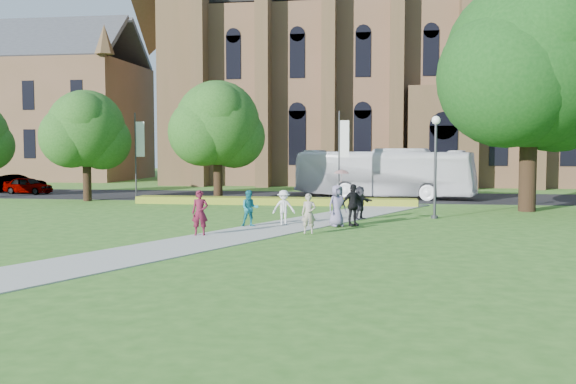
% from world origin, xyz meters
% --- Properties ---
extents(ground, '(160.00, 160.00, 0.00)m').
position_xyz_m(ground, '(0.00, 0.00, 0.00)').
color(ground, '#32651E').
rests_on(ground, ground).
extents(road, '(160.00, 10.00, 0.02)m').
position_xyz_m(road, '(0.00, 20.00, 0.01)').
color(road, black).
rests_on(road, ground).
extents(footpath, '(15.58, 28.54, 0.04)m').
position_xyz_m(footpath, '(0.00, 1.00, 0.02)').
color(footpath, '#B2B2A8').
rests_on(footpath, ground).
extents(flower_hedge, '(18.00, 1.40, 0.45)m').
position_xyz_m(flower_hedge, '(-2.00, 13.20, 0.23)').
color(flower_hedge, gold).
rests_on(flower_hedge, ground).
extents(cathedral, '(52.60, 18.25, 28.00)m').
position_xyz_m(cathedral, '(10.00, 39.73, 12.98)').
color(cathedral, brown).
rests_on(cathedral, ground).
extents(building_west, '(22.00, 14.00, 18.30)m').
position_xyz_m(building_west, '(-34.00, 42.00, 9.21)').
color(building_west, brown).
rests_on(building_west, ground).
extents(streetlamp, '(0.44, 0.44, 5.24)m').
position_xyz_m(streetlamp, '(7.50, 6.50, 3.30)').
color(streetlamp, '#38383D').
rests_on(streetlamp, ground).
extents(large_tree, '(9.60, 9.60, 13.20)m').
position_xyz_m(large_tree, '(13.00, 11.00, 8.37)').
color(large_tree, '#332114').
rests_on(large_tree, ground).
extents(street_tree_0, '(5.20, 5.20, 7.50)m').
position_xyz_m(street_tree_0, '(-15.00, 14.00, 4.87)').
color(street_tree_0, '#332114').
rests_on(street_tree_0, ground).
extents(street_tree_1, '(5.60, 5.60, 8.05)m').
position_xyz_m(street_tree_1, '(-6.00, 14.50, 5.22)').
color(street_tree_1, '#332114').
rests_on(street_tree_1, ground).
extents(banner_pole_0, '(0.70, 0.10, 6.00)m').
position_xyz_m(banner_pole_0, '(2.11, 15.20, 3.39)').
color(banner_pole_0, '#38383D').
rests_on(banner_pole_0, ground).
extents(banner_pole_1, '(0.70, 0.10, 6.00)m').
position_xyz_m(banner_pole_1, '(-11.89, 15.20, 3.39)').
color(banner_pole_1, '#38383D').
rests_on(banner_pole_1, ground).
extents(tour_coach, '(13.07, 6.09, 3.55)m').
position_xyz_m(tour_coach, '(4.95, 19.35, 1.79)').
color(tour_coach, silver).
rests_on(tour_coach, road).
extents(car_0, '(4.06, 2.17, 1.31)m').
position_xyz_m(car_0, '(-22.50, 19.38, 0.68)').
color(car_0, gray).
rests_on(car_0, road).
extents(car_1, '(4.59, 2.79, 1.43)m').
position_xyz_m(car_1, '(-24.24, 20.82, 0.73)').
color(car_1, gray).
rests_on(car_1, road).
extents(pedestrian_0, '(0.75, 0.57, 1.86)m').
position_xyz_m(pedestrian_0, '(-2.57, -1.62, 0.97)').
color(pedestrian_0, '#571427').
rests_on(pedestrian_0, footpath).
extents(pedestrian_1, '(0.94, 0.82, 1.65)m').
position_xyz_m(pedestrian_1, '(-1.15, 1.57, 0.87)').
color(pedestrian_1, '#186E7C').
rests_on(pedestrian_1, footpath).
extents(pedestrian_2, '(1.16, 0.85, 1.61)m').
position_xyz_m(pedestrian_2, '(0.29, 2.42, 0.85)').
color(pedestrian_2, silver).
rests_on(pedestrian_2, footpath).
extents(pedestrian_3, '(1.19, 1.03, 1.93)m').
position_xyz_m(pedestrian_3, '(3.49, 2.46, 1.00)').
color(pedestrian_3, black).
rests_on(pedestrian_3, footpath).
extents(pedestrian_4, '(1.10, 1.03, 1.89)m').
position_xyz_m(pedestrian_4, '(2.79, 2.22, 0.98)').
color(pedestrian_4, slate).
rests_on(pedestrian_4, footpath).
extents(pedestrian_5, '(1.29, 1.54, 1.66)m').
position_xyz_m(pedestrian_5, '(3.73, 5.28, 0.87)').
color(pedestrian_5, '#232229').
rests_on(pedestrian_5, footpath).
extents(pedestrian_6, '(0.64, 0.45, 1.68)m').
position_xyz_m(pedestrian_6, '(1.79, -0.45, 0.88)').
color(pedestrian_6, gray).
rests_on(pedestrian_6, footpath).
extents(parasol, '(0.83, 0.83, 0.60)m').
position_xyz_m(parasol, '(2.97, 2.32, 2.23)').
color(parasol, '#EDA7B4').
rests_on(parasol, pedestrian_4).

